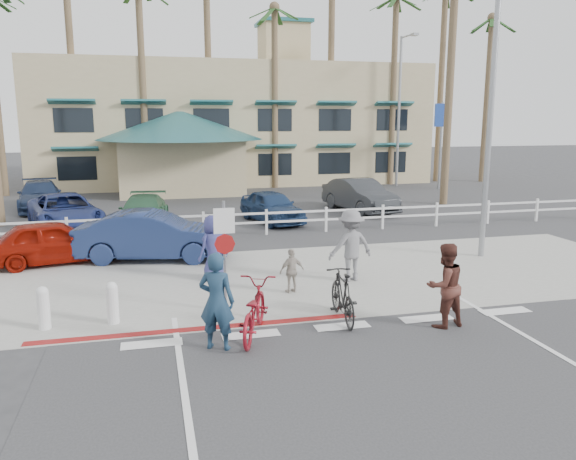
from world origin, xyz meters
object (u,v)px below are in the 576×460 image
object	(u,v)px
sign_post	(225,251)
bike_red	(254,310)
bike_black	(343,296)
car_red_compact	(53,242)
car_white_sedan	(153,236)

from	to	relation	value
sign_post	bike_red	size ratio (longest dim) A/B	1.34
sign_post	bike_black	distance (m)	2.86
bike_black	car_red_compact	xyz separation A→B (m)	(-6.98, 6.90, 0.10)
sign_post	car_red_compact	world-z (taller)	sign_post
sign_post	car_red_compact	xyz separation A→B (m)	(-4.55, 5.66, -0.77)
bike_black	car_red_compact	size ratio (longest dim) A/B	0.48
bike_red	car_white_sedan	distance (m)	7.30
bike_red	car_red_compact	bearing A→B (deg)	-35.63
car_white_sedan	car_red_compact	xyz separation A→B (m)	(-2.99, 0.28, -0.10)
bike_black	car_red_compact	world-z (taller)	car_red_compact
car_white_sedan	sign_post	bearing A→B (deg)	-152.47
sign_post	bike_black	bearing A→B (deg)	-27.03
bike_red	car_red_compact	world-z (taller)	car_red_compact
sign_post	car_red_compact	bearing A→B (deg)	128.78
bike_red	car_white_sedan	world-z (taller)	car_white_sedan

